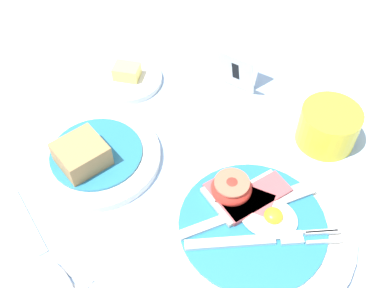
{
  "coord_description": "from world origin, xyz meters",
  "views": [
    {
      "loc": [
        0.15,
        -0.3,
        0.5
      ],
      "look_at": [
        -0.01,
        0.06,
        0.02
      ],
      "focal_mm": 42.0,
      "sensor_mm": 36.0,
      "label": 1
    }
  ],
  "objects_px": {
    "bread_plate": "(94,156)",
    "number_card": "(239,68)",
    "breakfast_plate": "(250,221)",
    "sugar_cup": "(329,125)",
    "teaspoon_by_saucer": "(50,267)",
    "butter_dish": "(128,78)"
  },
  "relations": [
    {
      "from": "breakfast_plate",
      "to": "butter_dish",
      "type": "height_order",
      "value": "breakfast_plate"
    },
    {
      "from": "sugar_cup",
      "to": "teaspoon_by_saucer",
      "type": "distance_m",
      "value": 0.41
    },
    {
      "from": "bread_plate",
      "to": "butter_dish",
      "type": "height_order",
      "value": "bread_plate"
    },
    {
      "from": "bread_plate",
      "to": "number_card",
      "type": "xyz_separation_m",
      "value": [
        0.13,
        0.23,
        0.03
      ]
    },
    {
      "from": "breakfast_plate",
      "to": "number_card",
      "type": "distance_m",
      "value": 0.26
    },
    {
      "from": "sugar_cup",
      "to": "teaspoon_by_saucer",
      "type": "height_order",
      "value": "sugar_cup"
    },
    {
      "from": "breakfast_plate",
      "to": "butter_dish",
      "type": "bearing_deg",
      "value": 146.92
    },
    {
      "from": "number_card",
      "to": "sugar_cup",
      "type": "bearing_deg",
      "value": -11.69
    },
    {
      "from": "sugar_cup",
      "to": "bread_plate",
      "type": "bearing_deg",
      "value": -149.42
    },
    {
      "from": "breakfast_plate",
      "to": "number_card",
      "type": "xyz_separation_m",
      "value": [
        -0.1,
        0.24,
        0.03
      ]
    },
    {
      "from": "bread_plate",
      "to": "teaspoon_by_saucer",
      "type": "xyz_separation_m",
      "value": [
        0.04,
        -0.16,
        -0.01
      ]
    },
    {
      "from": "breakfast_plate",
      "to": "sugar_cup",
      "type": "xyz_separation_m",
      "value": [
        0.05,
        0.18,
        0.02
      ]
    },
    {
      "from": "butter_dish",
      "to": "number_card",
      "type": "relative_size",
      "value": 1.5
    },
    {
      "from": "bread_plate",
      "to": "teaspoon_by_saucer",
      "type": "bearing_deg",
      "value": -76.83
    },
    {
      "from": "sugar_cup",
      "to": "butter_dish",
      "type": "xyz_separation_m",
      "value": [
        -0.32,
        -0.0,
        -0.02
      ]
    },
    {
      "from": "number_card",
      "to": "bread_plate",
      "type": "bearing_deg",
      "value": -110.69
    },
    {
      "from": "breakfast_plate",
      "to": "bread_plate",
      "type": "xyz_separation_m",
      "value": [
        -0.23,
        0.01,
        0.0
      ]
    },
    {
      "from": "teaspoon_by_saucer",
      "to": "sugar_cup",
      "type": "bearing_deg",
      "value": 85.08
    },
    {
      "from": "bread_plate",
      "to": "sugar_cup",
      "type": "relative_size",
      "value": 2.11
    },
    {
      "from": "bread_plate",
      "to": "number_card",
      "type": "bearing_deg",
      "value": 60.38
    },
    {
      "from": "bread_plate",
      "to": "number_card",
      "type": "height_order",
      "value": "number_card"
    },
    {
      "from": "number_card",
      "to": "teaspoon_by_saucer",
      "type": "distance_m",
      "value": 0.4
    }
  ]
}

